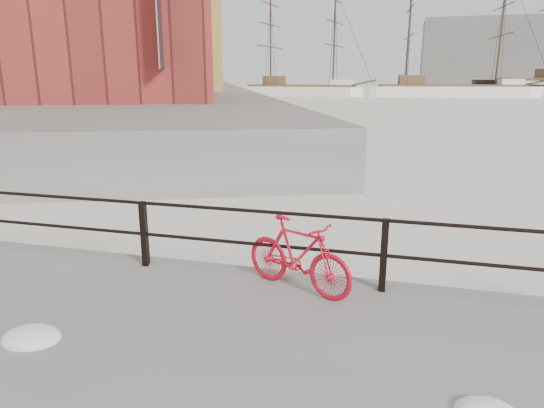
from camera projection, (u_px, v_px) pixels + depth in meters
The scene contains 12 objects.
ground at pixel (381, 309), 6.71m from camera, with size 400.00×400.00×0.00m, color white.
far_quay at pixel (165, 91), 83.78m from camera, with size 24.00×150.00×1.80m, color gray.
guardrail at pixel (384, 256), 6.36m from camera, with size 28.00×0.10×1.00m, color black, non-canonical shape.
bicycle at pixel (298, 255), 6.38m from camera, with size 1.65×0.25×0.99m, color red.
schooner_mid at pixel (449, 97), 79.63m from camera, with size 30.95×13.09×22.08m, color white, non-canonical shape.
schooner_left at pixel (301, 96), 85.01m from camera, with size 25.35×11.52×19.16m, color white, non-canonical shape.
workboat_near at pixel (34, 120), 36.86m from camera, with size 12.19×4.06×7.00m, color black, non-canonical shape.
workboat_far at pixel (106, 107), 53.38m from camera, with size 10.69×3.69×7.00m, color black, non-canonical shape.
apartment_cream at pixel (141, 12), 71.03m from camera, with size 20.00×15.00×21.20m, color beige.
apartment_grey at pixel (157, 21), 91.90m from camera, with size 22.00×15.00×23.20m, color #ACACA6.
apartment_brick at pixel (167, 37), 114.23m from camera, with size 24.00×15.00×21.20m, color brown.
industrial_west at pixel (484, 55), 130.24m from camera, with size 32.00×18.00×18.00m, color gray.
Camera 1 is at (0.13, -6.31, 3.12)m, focal length 32.00 mm.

